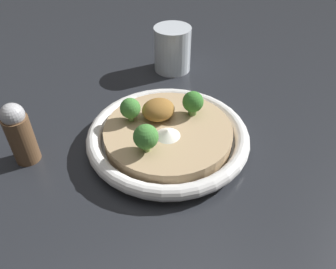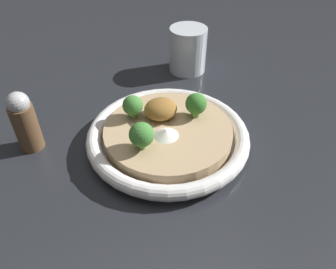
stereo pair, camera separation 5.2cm
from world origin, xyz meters
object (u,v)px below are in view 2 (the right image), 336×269
broccoli_right (196,104)px  drinking_glass (188,50)px  broccoli_left (142,135)px  risotto_bowl (168,136)px  pepper_shaker (24,121)px  broccoli_back_left (133,106)px

broccoli_right → drinking_glass: 0.22m
broccoli_left → drinking_glass: size_ratio=0.46×
risotto_bowl → drinking_glass: (0.13, 0.21, 0.03)m
broccoli_left → risotto_bowl: bearing=28.5°
broccoli_left → pepper_shaker: bearing=144.7°
drinking_glass → pepper_shaker: size_ratio=0.92×
risotto_bowl → drinking_glass: 0.25m
risotto_bowl → broccoli_right: (0.05, 0.01, 0.04)m
risotto_bowl → broccoli_back_left: 0.07m
broccoli_right → pepper_shaker: size_ratio=0.41×
drinking_glass → broccoli_back_left: bearing=-136.6°
risotto_bowl → pepper_shaker: 0.22m
risotto_bowl → pepper_shaker: (-0.20, 0.08, 0.03)m
risotto_bowl → broccoli_left: broccoli_left is taller
risotto_bowl → pepper_shaker: pepper_shaker is taller
broccoli_right → broccoli_back_left: (-0.09, 0.04, -0.00)m
broccoli_left → pepper_shaker: (-0.15, 0.11, -0.01)m
risotto_bowl → broccoli_back_left: broccoli_back_left is taller
broccoli_back_left → pepper_shaker: pepper_shaker is taller
broccoli_back_left → broccoli_left: bearing=-98.2°
broccoli_right → broccoli_left: bearing=-158.9°
broccoli_back_left → pepper_shaker: 0.17m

